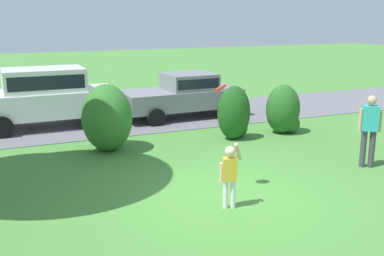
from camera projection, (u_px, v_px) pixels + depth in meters
name	position (u px, v px, depth m)	size (l,w,h in m)	color
ground_plane	(223.00, 195.00, 9.40)	(80.00, 80.00, 0.00)	#478438
driveway_strip	(125.00, 120.00, 16.08)	(28.00, 4.40, 0.02)	slate
shrub_near_tree	(107.00, 118.00, 12.31)	(1.34, 1.53, 1.80)	#33702B
shrub_centre_left	(234.00, 114.00, 13.50)	(1.07, 0.92, 1.59)	#1E511C
shrub_centre	(284.00, 111.00, 14.21)	(1.09, 0.97, 1.50)	#286023
parked_sedan	(183.00, 94.00, 16.41)	(4.45, 2.20, 1.56)	gray
parked_suv	(45.00, 95.00, 14.82)	(4.72, 2.13, 1.92)	white
child_thrower	(230.00, 172.00, 8.62)	(0.48, 0.23, 1.29)	white
frisbee	(220.00, 88.00, 9.09)	(0.32, 0.25, 0.27)	red
adult_onlooker	(369.00, 127.00, 10.92)	(0.46, 0.38, 1.74)	#3F3F4C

